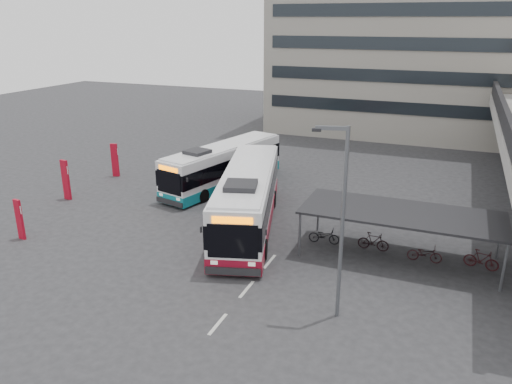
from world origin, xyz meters
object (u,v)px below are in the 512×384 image
at_px(bus_main, 248,199).
at_px(lamp_post, 340,213).
at_px(bus_teal, 224,166).
at_px(pedestrian, 249,208).

relative_size(bus_main, lamp_post, 1.62).
height_order(bus_main, bus_teal, bus_main).
bearing_deg(lamp_post, bus_teal, 116.04).
distance_m(bus_main, lamp_post, 10.56).
xyz_separation_m(bus_teal, lamp_post, (11.76, -13.81, 3.06)).
height_order(pedestrian, lamp_post, lamp_post).
height_order(bus_teal, pedestrian, bus_teal).
xyz_separation_m(bus_teal, pedestrian, (4.48, -5.76, -0.64)).
bearing_deg(bus_main, lamp_post, -62.71).
bearing_deg(pedestrian, bus_teal, 47.21).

